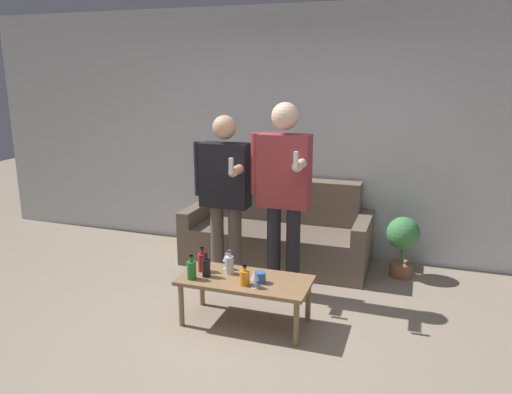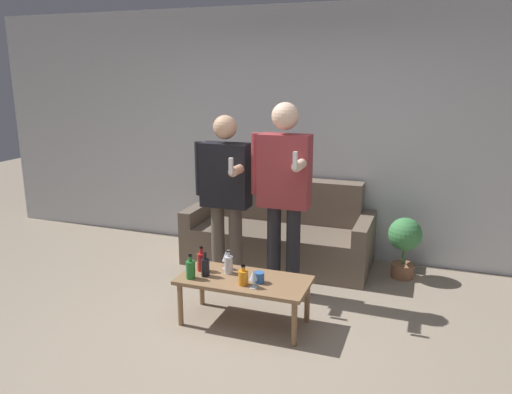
{
  "view_description": "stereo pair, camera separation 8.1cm",
  "coord_description": "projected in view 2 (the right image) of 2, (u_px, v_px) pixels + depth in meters",
  "views": [
    {
      "loc": [
        1.26,
        -3.06,
        2.0
      ],
      "look_at": [
        -0.08,
        0.92,
        0.95
      ],
      "focal_mm": 35.0,
      "sensor_mm": 36.0,
      "label": 1
    },
    {
      "loc": [
        1.34,
        -3.03,
        2.0
      ],
      "look_at": [
        -0.08,
        0.92,
        0.95
      ],
      "focal_mm": 35.0,
      "sensor_mm": 36.0,
      "label": 2
    }
  ],
  "objects": [
    {
      "name": "ground_plane",
      "position": [
        224.0,
        351.0,
        3.69
      ],
      "size": [
        16.0,
        16.0,
        0.0
      ],
      "primitive_type": "plane",
      "color": "gray"
    },
    {
      "name": "wall_back",
      "position": [
        305.0,
        134.0,
        5.45
      ],
      "size": [
        8.0,
        0.06,
        2.7
      ],
      "color": "silver",
      "rests_on": "ground_plane"
    },
    {
      "name": "couch",
      "position": [
        280.0,
        234.0,
        5.38
      ],
      "size": [
        1.95,
        0.82,
        0.87
      ],
      "color": "#6B5B4C",
      "rests_on": "ground_plane"
    },
    {
      "name": "coffee_table",
      "position": [
        244.0,
        284.0,
        4.01
      ],
      "size": [
        1.05,
        0.5,
        0.39
      ],
      "color": "#8E6B47",
      "rests_on": "ground_plane"
    },
    {
      "name": "bottle_orange",
      "position": [
        202.0,
        261.0,
        4.15
      ],
      "size": [
        0.07,
        0.07,
        0.21
      ],
      "color": "#B21E1E",
      "rests_on": "coffee_table"
    },
    {
      "name": "bottle_green",
      "position": [
        205.0,
        267.0,
        4.04
      ],
      "size": [
        0.07,
        0.07,
        0.2
      ],
      "color": "black",
      "rests_on": "coffee_table"
    },
    {
      "name": "bottle_dark",
      "position": [
        229.0,
        264.0,
        4.09
      ],
      "size": [
        0.07,
        0.07,
        0.2
      ],
      "color": "silver",
      "rests_on": "coffee_table"
    },
    {
      "name": "bottle_yellow",
      "position": [
        243.0,
        277.0,
        3.87
      ],
      "size": [
        0.08,
        0.08,
        0.16
      ],
      "color": "orange",
      "rests_on": "coffee_table"
    },
    {
      "name": "bottle_red",
      "position": [
        191.0,
        269.0,
        3.99
      ],
      "size": [
        0.07,
        0.07,
        0.2
      ],
      "color": "#23752D",
      "rests_on": "coffee_table"
    },
    {
      "name": "wine_glass_near",
      "position": [
        253.0,
        276.0,
        3.81
      ],
      "size": [
        0.07,
        0.07,
        0.15
      ],
      "color": "silver",
      "rests_on": "coffee_table"
    },
    {
      "name": "wine_glass_far",
      "position": [
        226.0,
        257.0,
        4.18
      ],
      "size": [
        0.06,
        0.06,
        0.16
      ],
      "color": "silver",
      "rests_on": "coffee_table"
    },
    {
      "name": "cup_on_table",
      "position": [
        259.0,
        277.0,
        3.92
      ],
      "size": [
        0.08,
        0.08,
        0.09
      ],
      "color": "#3366B2",
      "rests_on": "coffee_table"
    },
    {
      "name": "person_standing_left",
      "position": [
        225.0,
        189.0,
        4.61
      ],
      "size": [
        0.53,
        0.43,
        1.63
      ],
      "color": "brown",
      "rests_on": "ground_plane"
    },
    {
      "name": "person_standing_right",
      "position": [
        284.0,
        186.0,
        4.35
      ],
      "size": [
        0.53,
        0.45,
        1.76
      ],
      "color": "#232328",
      "rests_on": "ground_plane"
    },
    {
      "name": "potted_plant",
      "position": [
        405.0,
        241.0,
        4.93
      ],
      "size": [
        0.33,
        0.33,
        0.62
      ],
      "color": "#936042",
      "rests_on": "ground_plane"
    }
  ]
}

